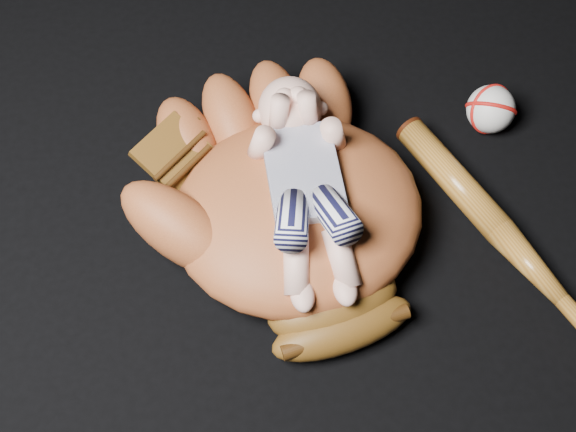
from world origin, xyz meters
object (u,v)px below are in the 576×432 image
(baseball_glove, at_px, (298,206))
(baseball_bat, at_px, (513,245))
(newborn_baby, at_px, (307,189))
(baseball, at_px, (491,109))

(baseball_glove, distance_m, baseball_bat, 0.32)
(newborn_baby, bearing_deg, baseball_bat, -13.93)
(baseball_bat, relative_size, baseball, 6.44)
(baseball_bat, distance_m, baseball, 0.24)
(baseball_glove, bearing_deg, baseball, 13.89)
(baseball_glove, bearing_deg, baseball_bat, -25.72)
(baseball_bat, bearing_deg, baseball_glove, 168.79)
(baseball_glove, height_order, baseball_bat, baseball_glove)
(baseball_glove, distance_m, baseball, 0.38)
(baseball_glove, relative_size, baseball, 6.61)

